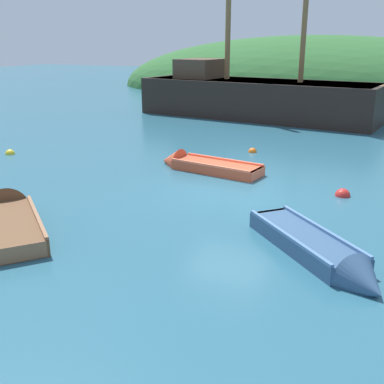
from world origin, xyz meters
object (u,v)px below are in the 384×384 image
at_px(sailing_ship, 255,103).
at_px(rowboat_near_dock, 201,167).
at_px(rowboat_outer_right, 320,254).
at_px(buoy_yellow, 10,154).
at_px(buoy_red, 342,196).
at_px(buoy_orange, 252,152).
at_px(rowboat_portside, 9,221).

relative_size(sailing_ship, rowboat_near_dock, 4.20).
bearing_deg(rowboat_near_dock, sailing_ship, -72.34).
height_order(rowboat_outer_right, buoy_yellow, rowboat_outer_right).
distance_m(rowboat_outer_right, buoy_red, 4.38).
xyz_separation_m(rowboat_near_dock, rowboat_outer_right, (4.91, -5.31, 0.02)).
height_order(buoy_orange, buoy_yellow, buoy_yellow).
bearing_deg(buoy_red, buoy_yellow, -179.51).
bearing_deg(rowboat_portside, rowboat_near_dock, -67.59).
bearing_deg(buoy_red, rowboat_near_dock, 168.91).
height_order(rowboat_portside, rowboat_outer_right, rowboat_portside).
relative_size(rowboat_portside, rowboat_outer_right, 1.07).
bearing_deg(buoy_orange, rowboat_near_dock, -103.68).
bearing_deg(buoy_orange, buoy_red, -46.23).
distance_m(buoy_red, buoy_yellow, 12.46).
height_order(rowboat_outer_right, buoy_orange, rowboat_outer_right).
relative_size(rowboat_near_dock, rowboat_outer_right, 1.15).
height_order(sailing_ship, rowboat_near_dock, sailing_ship).
relative_size(rowboat_portside, buoy_orange, 10.53).
bearing_deg(buoy_yellow, rowboat_portside, -44.69).
height_order(rowboat_near_dock, buoy_orange, rowboat_near_dock).
height_order(rowboat_near_dock, buoy_yellow, rowboat_near_dock).
distance_m(rowboat_portside, buoy_red, 8.88).
relative_size(rowboat_near_dock, buoy_orange, 11.34).
relative_size(rowboat_outer_right, buoy_yellow, 9.27).
height_order(sailing_ship, buoy_red, sailing_ship).
bearing_deg(buoy_orange, rowboat_portside, -106.15).
relative_size(buoy_red, buoy_yellow, 1.18).
bearing_deg(rowboat_near_dock, rowboat_outer_right, 141.66).
bearing_deg(buoy_red, rowboat_portside, -140.40).
xyz_separation_m(sailing_ship, buoy_red, (6.61, -12.79, -0.82)).
height_order(rowboat_outer_right, buoy_red, rowboat_outer_right).
xyz_separation_m(rowboat_outer_right, buoy_orange, (-4.13, 8.55, -0.12)).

